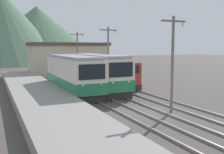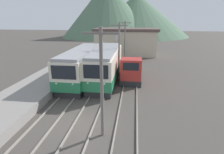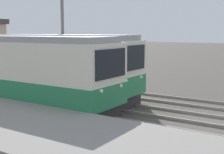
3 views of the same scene
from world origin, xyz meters
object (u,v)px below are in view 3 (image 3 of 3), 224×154
object	(u,v)px
commuter_train_left	(24,75)
commuter_train_center	(55,69)
shunting_locomotive	(79,72)
catenary_mast_mid	(63,36)

from	to	relation	value
commuter_train_left	commuter_train_center	size ratio (longest dim) A/B	1.00
shunting_locomotive	catenary_mast_mid	size ratio (longest dim) A/B	0.85
commuter_train_left	shunting_locomotive	xyz separation A→B (m)	(5.80, 0.99, -0.55)
commuter_train_left	commuter_train_center	world-z (taller)	commuter_train_center
commuter_train_center	catenary_mast_mid	size ratio (longest dim) A/B	1.62
commuter_train_left	commuter_train_center	bearing A→B (deg)	9.20
shunting_locomotive	catenary_mast_mid	world-z (taller)	catenary_mast_mid
commuter_train_left	catenary_mast_mid	distance (m)	4.85
commuter_train_center	shunting_locomotive	size ratio (longest dim) A/B	1.91
shunting_locomotive	catenary_mast_mid	xyz separation A→B (m)	(-1.49, 0.10, 2.50)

